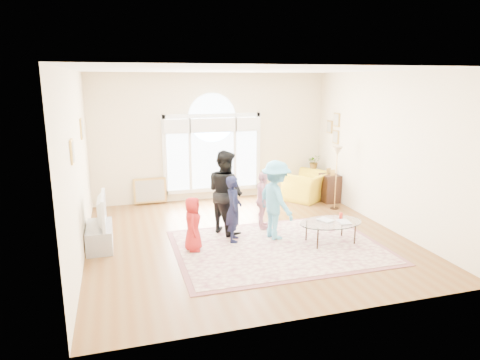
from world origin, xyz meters
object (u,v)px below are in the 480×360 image
object	(u,v)px
area_rug	(279,247)
armchair	(307,186)
coffee_table	(331,223)
television	(98,210)
tv_console	(100,236)

from	to	relation	value
area_rug	armchair	xyz separation A→B (m)	(1.88, 2.84, 0.35)
coffee_table	television	bearing A→B (deg)	164.21
tv_console	television	size ratio (longest dim) A/B	0.99
television	area_rug	bearing A→B (deg)	-16.60
area_rug	coffee_table	world-z (taller)	coffee_table
area_rug	tv_console	world-z (taller)	tv_console
area_rug	television	distance (m)	3.38
television	coffee_table	distance (m)	4.32
television	armchair	distance (m)	5.41
tv_console	coffee_table	world-z (taller)	coffee_table
tv_console	coffee_table	bearing A→B (deg)	-13.47
tv_console	armchair	distance (m)	5.41
coffee_table	armchair	distance (m)	3.03
area_rug	television	world-z (taller)	television
coffee_table	area_rug	bearing A→B (deg)	174.35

